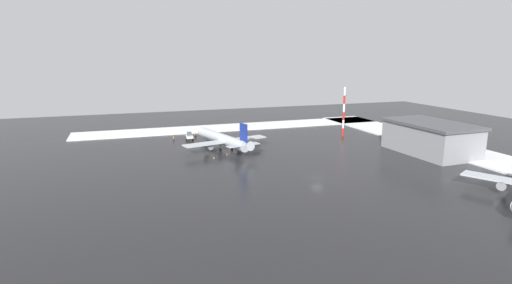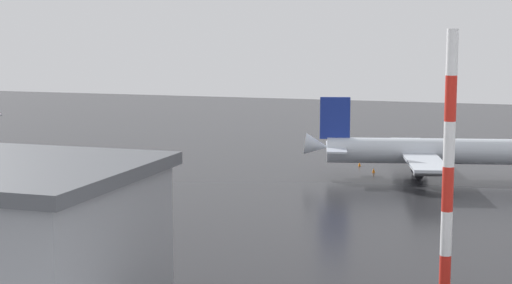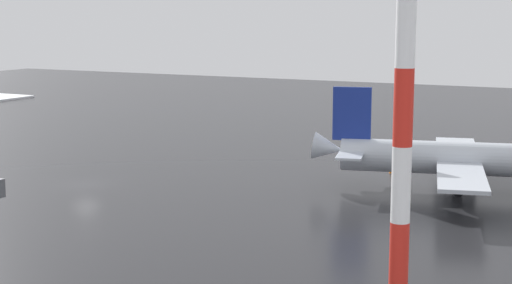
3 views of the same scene
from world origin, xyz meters
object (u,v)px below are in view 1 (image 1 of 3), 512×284
object	(u,v)px
pushback_tug	(189,136)
traffic_cone_near_nose	(227,154)
cargo_hangar	(430,138)
traffic_cone_mid_line	(214,158)
ground_crew_near_tug	(174,138)
ground_crew_beside_wing	(196,134)
airplane_foreground_jet	(223,139)
antenna_mast	(344,112)

from	to	relation	value
pushback_tug	traffic_cone_near_nose	distance (m)	24.23
cargo_hangar	traffic_cone_mid_line	distance (m)	60.16
cargo_hangar	traffic_cone_near_nose	bearing A→B (deg)	72.00
ground_crew_near_tug	ground_crew_beside_wing	bearing A→B (deg)	151.20
traffic_cone_mid_line	traffic_cone_near_nose	bearing A→B (deg)	-58.47
pushback_tug	ground_crew_near_tug	size ratio (longest dim) A/B	2.80
ground_crew_beside_wing	traffic_cone_mid_line	world-z (taller)	ground_crew_beside_wing
pushback_tug	ground_crew_near_tug	distance (m)	5.20
airplane_foreground_jet	traffic_cone_near_nose	world-z (taller)	airplane_foreground_jet
cargo_hangar	traffic_cone_near_nose	world-z (taller)	cargo_hangar
antenna_mast	cargo_hangar	distance (m)	30.92
antenna_mast	traffic_cone_mid_line	distance (m)	51.15
ground_crew_near_tug	antenna_mast	distance (m)	56.83
airplane_foreground_jet	pushback_tug	xyz separation A→B (m)	(16.24, 7.09, -1.77)
cargo_hangar	traffic_cone_mid_line	size ratio (longest dim) A/B	46.12
pushback_tug	antenna_mast	size ratio (longest dim) A/B	0.29
traffic_cone_near_nose	cargo_hangar	bearing A→B (deg)	-106.58
ground_crew_near_tug	antenna_mast	xyz separation A→B (m)	(-10.04, -55.45, 7.35)
traffic_cone_mid_line	airplane_foreground_jet	bearing A→B (deg)	-26.98
airplane_foreground_jet	traffic_cone_near_nose	bearing A→B (deg)	159.55
cargo_hangar	traffic_cone_near_nose	distance (m)	56.76
ground_crew_beside_wing	ground_crew_near_tug	size ratio (longest dim) A/B	1.00
ground_crew_beside_wing	airplane_foreground_jet	bearing A→B (deg)	-174.29
traffic_cone_mid_line	pushback_tug	bearing A→B (deg)	4.74
ground_crew_beside_wing	cargo_hangar	bearing A→B (deg)	-133.21
airplane_foreground_jet	ground_crew_beside_wing	world-z (taller)	airplane_foreground_jet
ground_crew_near_tug	traffic_cone_near_nose	xyz separation A→B (m)	(-22.78, -11.53, -0.70)
cargo_hangar	traffic_cone_near_nose	size ratio (longest dim) A/B	46.12
pushback_tug	ground_crew_near_tug	world-z (taller)	pushback_tug
antenna_mast	cargo_hangar	size ratio (longest dim) A/B	0.66
antenna_mast	ground_crew_beside_wing	bearing A→B (deg)	72.80
airplane_foreground_jet	traffic_cone_near_nose	distance (m)	7.68
antenna_mast	traffic_cone_near_nose	distance (m)	46.43
airplane_foreground_jet	antenna_mast	world-z (taller)	antenna_mast
pushback_tug	cargo_hangar	world-z (taller)	cargo_hangar
airplane_foreground_jet	cargo_hangar	distance (m)	58.38
airplane_foreground_jet	pushback_tug	distance (m)	17.81
ground_crew_beside_wing	traffic_cone_near_nose	distance (m)	27.67
ground_crew_near_tug	traffic_cone_near_nose	world-z (taller)	ground_crew_near_tug
ground_crew_near_tug	traffic_cone_mid_line	distance (m)	26.41
cargo_hangar	antenna_mast	bearing A→B (deg)	18.27
ground_crew_near_tug	pushback_tug	bearing A→B (deg)	127.32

